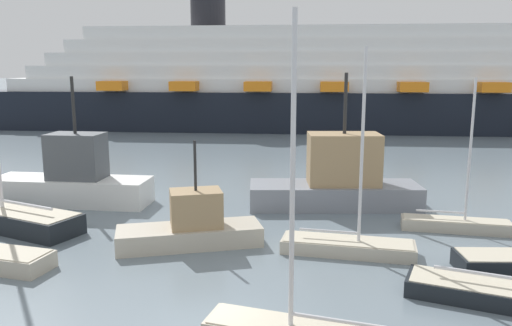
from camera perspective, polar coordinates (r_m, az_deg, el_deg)
name	(u,v)px	position (r m, az deg, el deg)	size (l,w,h in m)	color
ground_plane	(209,325)	(15.64, -5.31, -17.62)	(600.00, 600.00, 0.00)	slate
sailboat_0	(348,244)	(21.07, 10.23, -8.91)	(5.42, 2.02, 8.16)	#BCB29E
sailboat_2	(11,215)	(26.42, -25.70, -5.26)	(7.62, 4.43, 12.40)	black
sailboat_3	(512,291)	(18.35, 26.69, -12.70)	(6.52, 3.39, 10.18)	black
sailboat_7	(456,223)	(25.21, 21.44, -6.25)	(4.88, 1.56, 6.96)	#BCB29E
fishing_boat_0	(338,180)	(27.55, 9.15, -1.95)	(9.28, 3.92, 7.12)	gray
fishing_boat_2	(73,180)	(29.58, -19.78, -1.82)	(8.64, 2.43, 6.92)	white
fishing_boat_3	(192,227)	(21.71, -7.20, -7.08)	(6.30, 3.87, 4.46)	#BCB29E
cruise_ship	(331,85)	(62.39, 8.34, 8.57)	(83.06, 14.96, 16.14)	black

